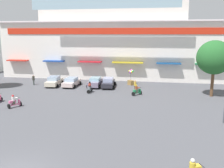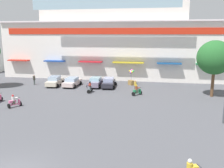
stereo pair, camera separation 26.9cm
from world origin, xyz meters
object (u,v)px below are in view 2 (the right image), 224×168
at_px(parked_car_0, 55,81).
at_px(balloon_vendor_cart, 131,78).
at_px(plaza_tree_1, 215,58).
at_px(scooter_rider_1, 137,91).
at_px(pedestrian_0, 135,85).
at_px(scooter_rider_0, 90,88).
at_px(pedestrian_1, 34,79).
at_px(scooter_rider_4, 14,102).
at_px(parked_car_1, 72,82).
at_px(parked_car_2, 96,82).
at_px(parked_car_3, 109,82).

distance_m(parked_car_0, balloon_vendor_cart, 12.17).
distance_m(plaza_tree_1, scooter_rider_1, 10.79).
bearing_deg(pedestrian_0, parked_car_0, 171.13).
height_order(plaza_tree_1, balloon_vendor_cart, plaza_tree_1).
xyz_separation_m(plaza_tree_1, parked_car_0, (-23.03, 2.68, -4.35)).
xyz_separation_m(scooter_rider_0, pedestrian_1, (-10.21, 3.46, 0.25)).
bearing_deg(scooter_rider_4, parked_car_1, 77.20).
xyz_separation_m(scooter_rider_1, pedestrian_1, (-16.81, 3.85, 0.31)).
relative_size(parked_car_2, balloon_vendor_cart, 1.66).
distance_m(parked_car_3, scooter_rider_1, 6.34).
relative_size(parked_car_2, pedestrian_1, 2.61).
height_order(scooter_rider_4, pedestrian_0, pedestrian_0).
bearing_deg(plaza_tree_1, scooter_rider_4, -158.47).
relative_size(plaza_tree_1, balloon_vendor_cart, 2.85).
distance_m(pedestrian_0, balloon_vendor_cart, 4.92).
xyz_separation_m(parked_car_2, pedestrian_0, (6.38, -2.50, 0.23)).
distance_m(scooter_rider_4, balloon_vendor_cart, 18.58).
bearing_deg(balloon_vendor_cart, scooter_rider_4, -128.82).
xyz_separation_m(parked_car_0, pedestrian_0, (12.93, -2.02, 0.23)).
height_order(parked_car_1, scooter_rider_0, scooter_rider_0).
bearing_deg(scooter_rider_0, parked_car_2, 92.01).
bearing_deg(parked_car_1, scooter_rider_4, -102.80).
bearing_deg(scooter_rider_0, balloon_vendor_cart, 50.13).
bearing_deg(scooter_rider_0, pedestrian_0, 12.39).
relative_size(scooter_rider_1, scooter_rider_4, 0.97).
relative_size(parked_car_1, scooter_rider_0, 2.74).
bearing_deg(scooter_rider_4, parked_car_0, 90.99).
distance_m(parked_car_2, balloon_vendor_cart, 5.78).
xyz_separation_m(scooter_rider_1, scooter_rider_4, (-13.09, -7.91, 0.01)).
height_order(pedestrian_0, pedestrian_1, pedestrian_0).
bearing_deg(balloon_vendor_cart, parked_car_2, -156.52).
height_order(parked_car_2, pedestrian_1, pedestrian_1).
xyz_separation_m(parked_car_3, pedestrian_0, (4.32, -2.51, 0.25)).
bearing_deg(pedestrian_0, balloon_vendor_cart, 102.76).
bearing_deg(parked_car_1, parked_car_3, 4.54).
bearing_deg(pedestrian_1, scooter_rider_0, -18.72).
distance_m(scooter_rider_0, pedestrian_1, 10.79).
relative_size(parked_car_3, balloon_vendor_cart, 1.78).
height_order(parked_car_3, scooter_rider_4, scooter_rider_4).
bearing_deg(parked_car_0, parked_car_1, 0.78).
bearing_deg(scooter_rider_0, parked_car_1, 138.10).
distance_m(scooter_rider_0, scooter_rider_4, 10.53).
relative_size(scooter_rider_1, pedestrian_0, 0.87).
distance_m(parked_car_1, scooter_rider_4, 12.02).
bearing_deg(balloon_vendor_cart, pedestrian_1, -170.01).
distance_m(parked_car_1, pedestrian_1, 6.40).
bearing_deg(pedestrian_0, parked_car_3, 149.79).
bearing_deg(pedestrian_1, parked_car_2, 2.33).
bearing_deg(pedestrian_0, plaza_tree_1, -3.76).
distance_m(parked_car_2, pedestrian_0, 6.85).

